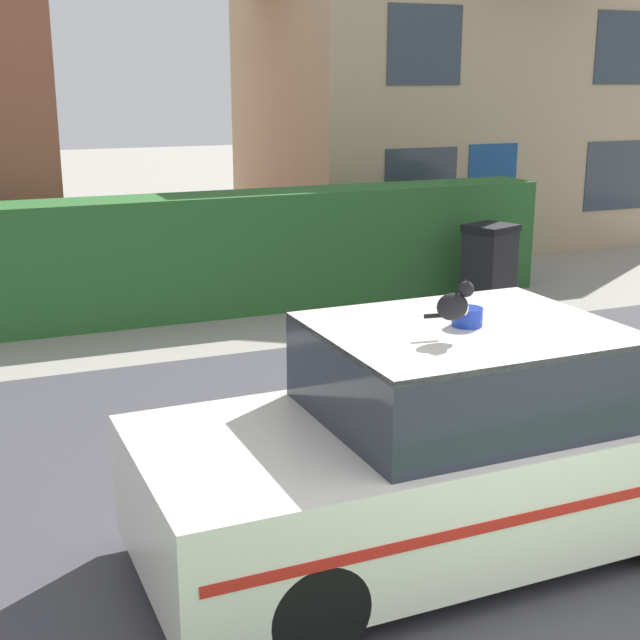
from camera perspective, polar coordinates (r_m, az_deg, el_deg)
road_strip at (r=8.11m, az=3.41°, el=-8.35°), size 28.00×6.49×0.01m
garden_hedge at (r=12.55m, az=-8.28°, el=4.07°), size 10.79×0.88×1.68m
police_car at (r=6.33m, az=8.24°, el=-8.01°), size 4.30×1.90×1.74m
cat at (r=5.73m, az=8.65°, el=1.04°), size 0.28×0.20×0.26m
house_right at (r=19.00m, az=8.38°, el=16.30°), size 8.05×5.69×7.11m
wheelie_bin at (r=13.22m, az=10.77°, el=3.48°), size 0.83×0.80×1.20m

